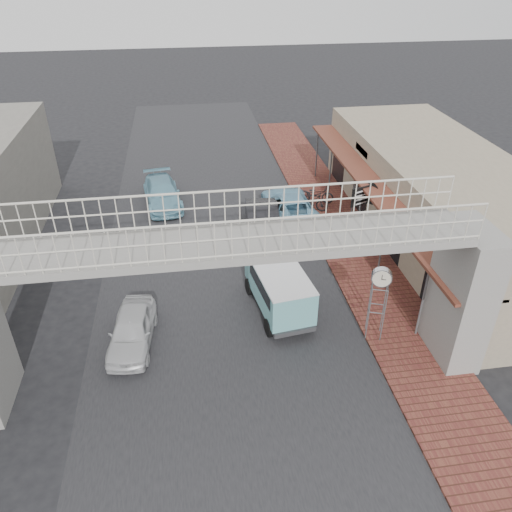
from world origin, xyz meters
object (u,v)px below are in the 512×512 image
object	(u,v)px
dark_sedan	(263,223)
arrow_sign	(374,193)
motorcycle_near	(316,194)
white_hatchback	(132,330)
angkot_far	(162,193)
street_clock	(381,280)
angkot_van	(279,286)
motorcycle_far	(312,201)
angkot_curb	(289,205)

from	to	relation	value
dark_sedan	arrow_sign	distance (m)	5.48
motorcycle_near	arrow_sign	world-z (taller)	arrow_sign
white_hatchback	angkot_far	bearing A→B (deg)	91.16
street_clock	white_hatchback	bearing A→B (deg)	-166.59
angkot_van	motorcycle_far	distance (m)	8.91
motorcycle_near	motorcycle_far	distance (m)	1.04
white_hatchback	arrow_sign	size ratio (longest dim) A/B	1.19
motorcycle_far	street_clock	xyz separation A→B (m)	(-0.23, -10.24, 1.89)
angkot_curb	motorcycle_far	size ratio (longest dim) A/B	2.80
dark_sedan	white_hatchback	bearing A→B (deg)	-124.76
white_hatchback	angkot_curb	size ratio (longest dim) A/B	0.73
angkot_far	angkot_van	size ratio (longest dim) A/B	1.10
angkot_far	angkot_van	xyz separation A→B (m)	(4.59, -10.39, 0.56)
dark_sedan	angkot_van	size ratio (longest dim) A/B	1.10
motorcycle_far	street_clock	world-z (taller)	street_clock
angkot_far	angkot_van	distance (m)	11.37
dark_sedan	motorcycle_far	distance (m)	3.81
motorcycle_far	white_hatchback	bearing A→B (deg)	161.10
street_clock	motorcycle_far	bearing A→B (deg)	108.36
dark_sedan	angkot_curb	xyz separation A→B (m)	(1.72, 1.84, -0.06)
dark_sedan	arrow_sign	world-z (taller)	arrow_sign
angkot_far	arrow_sign	distance (m)	11.58
motorcycle_near	street_clock	xyz separation A→B (m)	(-0.70, -11.17, 1.91)
white_hatchback	angkot_curb	distance (m)	11.67
angkot_curb	motorcycle_near	distance (m)	2.25
arrow_sign	white_hatchback	bearing A→B (deg)	-173.46
dark_sedan	street_clock	xyz separation A→B (m)	(2.82, -7.97, 1.78)
arrow_sign	street_clock	bearing A→B (deg)	-129.64
angkot_far	angkot_curb	bearing A→B (deg)	-29.19
dark_sedan	angkot_van	bearing A→B (deg)	-87.90
angkot_van	street_clock	distance (m)	3.95
dark_sedan	street_clock	bearing A→B (deg)	-65.35
angkot_curb	motorcycle_near	xyz separation A→B (m)	(1.80, 1.35, -0.08)
angkot_curb	angkot_far	bearing A→B (deg)	-24.82
angkot_curb	street_clock	world-z (taller)	street_clock
angkot_van	motorcycle_far	world-z (taller)	angkot_van
arrow_sign	angkot_van	bearing A→B (deg)	-159.90
angkot_curb	motorcycle_near	bearing A→B (deg)	-146.44
angkot_far	street_clock	bearing A→B (deg)	-65.89
motorcycle_near	street_clock	world-z (taller)	street_clock
arrow_sign	angkot_far	bearing A→B (deg)	128.93
angkot_van	arrow_sign	distance (m)	7.29
white_hatchback	angkot_curb	xyz separation A→B (m)	(7.59, 8.86, 0.07)
angkot_van	motorcycle_near	xyz separation A→B (m)	(3.84, 9.15, -0.61)
white_hatchback	motorcycle_near	xyz separation A→B (m)	(9.39, 10.21, -0.01)
dark_sedan	motorcycle_far	bearing A→B (deg)	41.69
street_clock	arrow_sign	world-z (taller)	arrow_sign
angkot_van	angkot_far	bearing A→B (deg)	106.05
motorcycle_far	street_clock	distance (m)	10.42
motorcycle_near	dark_sedan	bearing A→B (deg)	152.74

